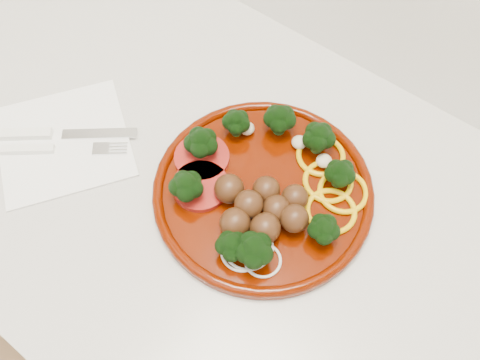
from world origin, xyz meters
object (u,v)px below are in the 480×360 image
Objects in this scene: napkin at (64,141)px; fork at (43,149)px; knife at (48,134)px; plate at (264,189)px.

fork is at bearing -107.30° from napkin.
knife is 0.03m from fork.
fork is at bearing -97.00° from knife.
knife is (-0.29, -0.11, -0.01)m from plate.
fork is at bearing -155.13° from plate.
fork is (-0.01, -0.03, 0.01)m from napkin.
fork is (-0.28, -0.13, -0.01)m from plate.
plate reaches higher than napkin.
plate is at bearing 20.53° from napkin.
plate is 1.80× the size of knife.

